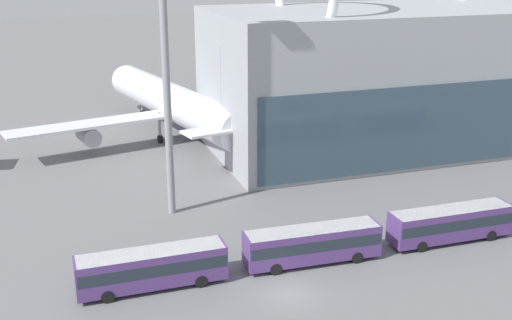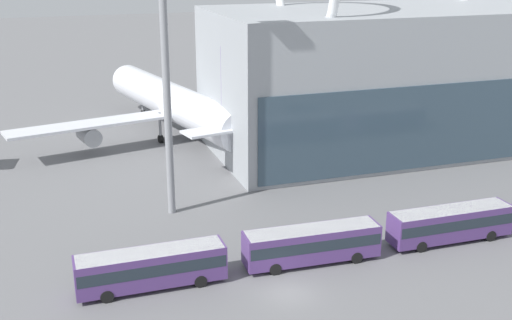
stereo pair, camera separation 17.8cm
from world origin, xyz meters
TOP-DOWN VIEW (x-y plane):
  - ground_plane at (0.00, 0.00)m, footprint 440.00×440.00m
  - airliner_at_gate_far at (1.15, 43.54)m, footprint 45.54×41.78m
  - airliner_parked_remote at (48.30, 49.93)m, footprint 34.12×32.24m
  - shuttle_bus_0 at (-9.62, 4.06)m, footprint 11.44×2.63m
  - shuttle_bus_1 at (3.66, 3.92)m, footprint 11.53×3.00m
  - shuttle_bus_2 at (16.93, 3.79)m, footprint 11.46×2.70m
  - floodlight_mast at (-5.18, 18.18)m, footprint 2.66×2.66m

SIDE VIEW (x-z plane):
  - ground_plane at x=0.00m, z-range 0.00..0.00m
  - shuttle_bus_0 at x=-9.62m, z-range 0.28..3.35m
  - shuttle_bus_1 at x=3.66m, z-range 0.28..3.35m
  - shuttle_bus_2 at x=16.93m, z-range 0.28..3.35m
  - airliner_at_gate_far at x=1.15m, z-range -2.36..11.82m
  - airliner_parked_remote at x=48.30m, z-range -1.43..13.11m
  - floodlight_mast at x=-5.18m, z-range 3.19..33.06m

